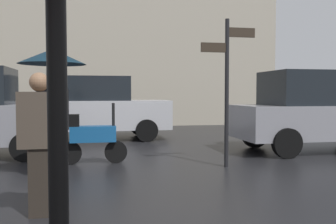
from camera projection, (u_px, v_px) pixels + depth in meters
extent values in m
cylinder|color=black|center=(58.00, 139.00, 1.51)|extent=(0.08, 0.08, 2.49)
cube|color=black|center=(54.00, 155.00, 6.17)|extent=(0.27, 0.17, 0.83)
cube|color=black|center=(53.00, 110.00, 6.14)|extent=(0.49, 0.22, 0.67)
sphere|color=#936B4C|center=(53.00, 82.00, 6.11)|extent=(0.23, 0.23, 0.23)
cylinder|color=black|center=(52.00, 73.00, 6.11)|extent=(0.02, 0.02, 0.30)
cone|color=#0F2736|center=(52.00, 57.00, 6.09)|extent=(1.09, 1.09, 0.25)
cube|color=#2A241E|center=(41.00, 182.00, 4.33)|extent=(0.26, 0.17, 0.80)
cube|color=#473D33|center=(40.00, 120.00, 4.30)|extent=(0.48, 0.21, 0.65)
sphere|color=#936B4C|center=(39.00, 82.00, 4.28)|extent=(0.22, 0.22, 0.22)
cube|color=black|center=(59.00, 128.00, 4.34)|extent=(0.12, 0.24, 0.28)
cylinder|color=black|center=(116.00, 152.00, 7.66)|extent=(0.46, 0.09, 0.46)
cylinder|color=black|center=(70.00, 153.00, 7.49)|extent=(0.46, 0.09, 0.46)
cube|color=#195999|center=(93.00, 134.00, 7.56)|extent=(0.91, 0.32, 0.32)
cube|color=black|center=(72.00, 120.00, 7.46)|extent=(0.28, 0.28, 0.24)
cylinder|color=black|center=(113.00, 116.00, 7.62)|extent=(0.06, 0.06, 0.55)
cube|color=silver|center=(96.00, 115.00, 11.57)|extent=(4.50, 1.70, 0.88)
cube|color=black|center=(88.00, 89.00, 11.48)|extent=(2.47, 1.56, 0.73)
cylinder|color=black|center=(140.00, 126.00, 12.71)|extent=(0.66, 0.18, 0.66)
cylinder|color=black|center=(147.00, 131.00, 11.05)|extent=(0.66, 0.18, 0.66)
cylinder|color=black|center=(50.00, 127.00, 12.13)|extent=(0.66, 0.18, 0.66)
cylinder|color=black|center=(43.00, 133.00, 10.47)|extent=(0.66, 0.18, 0.66)
cube|color=gray|center=(321.00, 121.00, 9.28)|extent=(4.24, 1.68, 0.81)
cube|color=black|center=(314.00, 88.00, 9.19)|extent=(2.33, 1.54, 0.83)
cylinder|color=black|center=(255.00, 135.00, 9.85)|extent=(0.67, 0.18, 0.67)
cylinder|color=black|center=(287.00, 143.00, 8.20)|extent=(0.67, 0.18, 0.67)
cylinder|color=black|center=(37.00, 138.00, 9.45)|extent=(0.61, 0.18, 0.61)
cylinder|color=black|center=(25.00, 147.00, 7.80)|extent=(0.61, 0.18, 0.61)
cylinder|color=black|center=(227.00, 94.00, 7.20)|extent=(0.08, 0.08, 2.85)
cube|color=#33281E|center=(241.00, 33.00, 7.20)|extent=(0.56, 0.04, 0.18)
cube|color=#33281E|center=(214.00, 48.00, 7.11)|extent=(0.52, 0.04, 0.18)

